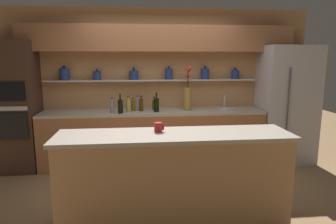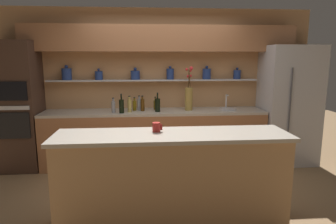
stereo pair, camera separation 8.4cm
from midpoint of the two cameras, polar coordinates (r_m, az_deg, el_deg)
name	(u,v)px [view 2 (the right image)]	position (r m, az deg, el deg)	size (l,w,h in m)	color
ground_plane	(167,197)	(4.06, 0.48, -15.81)	(12.00, 12.00, 0.00)	olive
back_wall_unit	(160,71)	(5.17, -1.07, 7.72)	(5.20, 0.44, 2.60)	tan
back_counter_unit	(155,138)	(5.05, -2.09, -4.89)	(3.63, 0.62, 0.92)	#99603D
island_counter	(172,180)	(3.25, 1.56, -12.79)	(2.43, 0.61, 1.02)	tan
refrigerator	(288,105)	(5.49, 22.36, 1.23)	(0.88, 0.73, 1.98)	#B7B7BC
oven_tower	(18,106)	(5.29, -26.20, 0.97)	(0.65, 0.64, 2.04)	#3D281E
flower_vase	(189,96)	(4.98, 4.48, 2.97)	(0.13, 0.13, 0.73)	olive
sink_fixture	(228,108)	(5.16, 11.73, 0.73)	(0.29, 0.29, 0.25)	#B7B7BC
bottle_spirit_0	(143,104)	(4.92, -4.39, 1.44)	(0.06, 0.06, 0.25)	#4C2D0C
bottle_oil_1	(155,105)	(5.04, -1.94, 1.43)	(0.06, 0.06, 0.22)	#47380A
bottle_spirit_2	(113,106)	(4.85, -9.88, 1.08)	(0.06, 0.06, 0.24)	gray
bottle_spirit_3	(130,105)	(4.85, -6.85, 1.28)	(0.07, 0.07, 0.26)	tan
bottle_wine_4	(122,106)	(4.77, -8.35, 1.14)	(0.08, 0.08, 0.31)	black
bottle_oil_5	(135,105)	(4.99, -5.92, 1.29)	(0.06, 0.06, 0.22)	brown
bottle_spirit_6	(139,104)	(4.99, -5.03, 1.51)	(0.06, 0.06, 0.25)	gray
bottle_wine_7	(158,105)	(4.84, -1.51, 1.39)	(0.08, 0.08, 0.31)	black
coffee_mug	(156,127)	(3.14, -1.44, -2.91)	(0.11, 0.09, 0.10)	maroon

